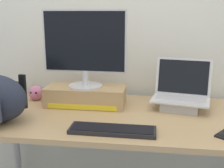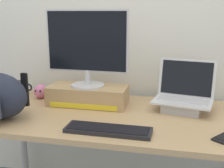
{
  "view_description": "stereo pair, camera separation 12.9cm",
  "coord_description": "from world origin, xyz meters",
  "px_view_note": "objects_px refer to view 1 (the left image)",
  "views": [
    {
      "loc": [
        0.22,
        -1.61,
        1.33
      ],
      "look_at": [
        0.0,
        0.0,
        0.92
      ],
      "focal_mm": 46.52,
      "sensor_mm": 36.0,
      "label": 1
    },
    {
      "loc": [
        0.35,
        -1.58,
        1.33
      ],
      "look_at": [
        0.0,
        0.0,
        0.92
      ],
      "focal_mm": 46.52,
      "sensor_mm": 36.0,
      "label": 2
    }
  ],
  "objects_px": {
    "toner_box_yellow": "(86,96)",
    "plush_toy": "(36,93)",
    "desktop_monitor": "(85,47)",
    "coffee_mug": "(15,89)",
    "external_keyboard": "(112,130)",
    "open_laptop": "(181,99)"
  },
  "relations": [
    {
      "from": "toner_box_yellow",
      "to": "open_laptop",
      "type": "bearing_deg",
      "value": 1.75
    },
    {
      "from": "coffee_mug",
      "to": "desktop_monitor",
      "type": "bearing_deg",
      "value": -12.68
    },
    {
      "from": "open_laptop",
      "to": "toner_box_yellow",
      "type": "bearing_deg",
      "value": -167.16
    },
    {
      "from": "open_laptop",
      "to": "external_keyboard",
      "type": "relative_size",
      "value": 0.88
    },
    {
      "from": "toner_box_yellow",
      "to": "external_keyboard",
      "type": "xyz_separation_m",
      "value": [
        0.23,
        -0.41,
        -0.05
      ]
    },
    {
      "from": "toner_box_yellow",
      "to": "open_laptop",
      "type": "relative_size",
      "value": 1.31
    },
    {
      "from": "open_laptop",
      "to": "coffee_mug",
      "type": "height_order",
      "value": "open_laptop"
    },
    {
      "from": "toner_box_yellow",
      "to": "desktop_monitor",
      "type": "bearing_deg",
      "value": -91.61
    },
    {
      "from": "toner_box_yellow",
      "to": "desktop_monitor",
      "type": "distance_m",
      "value": 0.31
    },
    {
      "from": "toner_box_yellow",
      "to": "open_laptop",
      "type": "xyz_separation_m",
      "value": [
        0.6,
        0.02,
        0.0
      ]
    },
    {
      "from": "plush_toy",
      "to": "desktop_monitor",
      "type": "bearing_deg",
      "value": -9.7
    },
    {
      "from": "desktop_monitor",
      "to": "plush_toy",
      "type": "height_order",
      "value": "desktop_monitor"
    },
    {
      "from": "coffee_mug",
      "to": "plush_toy",
      "type": "relative_size",
      "value": 1.26
    },
    {
      "from": "open_laptop",
      "to": "coffee_mug",
      "type": "relative_size",
      "value": 3.09
    },
    {
      "from": "desktop_monitor",
      "to": "toner_box_yellow",
      "type": "bearing_deg",
      "value": 89.56
    },
    {
      "from": "external_keyboard",
      "to": "plush_toy",
      "type": "bearing_deg",
      "value": 142.26
    },
    {
      "from": "desktop_monitor",
      "to": "external_keyboard",
      "type": "height_order",
      "value": "desktop_monitor"
    },
    {
      "from": "external_keyboard",
      "to": "plush_toy",
      "type": "height_order",
      "value": "plush_toy"
    },
    {
      "from": "plush_toy",
      "to": "coffee_mug",
      "type": "bearing_deg",
      "value": 161.44
    },
    {
      "from": "toner_box_yellow",
      "to": "plush_toy",
      "type": "bearing_deg",
      "value": 170.48
    },
    {
      "from": "toner_box_yellow",
      "to": "plush_toy",
      "type": "height_order",
      "value": "toner_box_yellow"
    },
    {
      "from": "toner_box_yellow",
      "to": "external_keyboard",
      "type": "relative_size",
      "value": 1.16
    }
  ]
}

